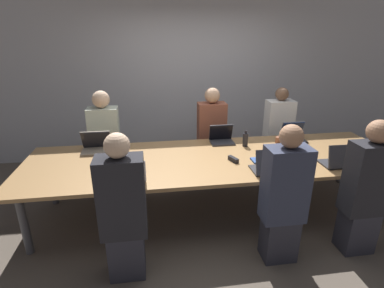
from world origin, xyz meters
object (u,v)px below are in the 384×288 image
object	(u,v)px
cup_far_right	(278,140)
bottle_far_center	(245,139)
person_far_right	(278,134)
stapler	(233,159)
person_near_midright	(284,198)
laptop_near_right	(340,160)
person_near_left	(123,211)
cup_near_right	(360,159)
laptop_far_center	(221,137)
person_near_right	(365,191)
laptop_far_right	(293,135)
person_far_center	(211,136)
laptop_near_midright	(270,166)
laptop_near_left	(130,175)
bottle_near_right	(351,150)
person_far_left	(106,142)
laptop_far_left	(96,145)

from	to	relation	value
cup_far_right	bottle_far_center	world-z (taller)	bottle_far_center
person_far_right	stapler	bearing A→B (deg)	-133.69
person_near_midright	laptop_near_right	bearing A→B (deg)	-151.31
cup_far_right	person_near_left	xyz separation A→B (m)	(-1.96, -1.28, -0.10)
laptop_near_right	cup_near_right	bearing A→B (deg)	-169.25
laptop_far_center	person_near_midright	xyz separation A→B (m)	(0.26, -1.41, -0.12)
person_near_right	laptop_far_right	distance (m)	1.36
person_far_center	laptop_near_midright	xyz separation A→B (m)	(0.33, -1.38, 0.13)
cup_far_right	stapler	world-z (taller)	cup_far_right
person_near_right	laptop_near_midright	bearing A→B (deg)	-27.77
person_near_right	laptop_near_left	xyz separation A→B (m)	(-2.26, 0.46, 0.12)
laptop_far_center	person_near_midright	size ratio (longest dim) A/B	0.23
bottle_near_right	person_near_left	bearing A→B (deg)	-165.45
laptop_near_right	laptop_far_right	bearing A→B (deg)	-82.39
person_near_midright	laptop_far_center	bearing A→B (deg)	-79.67
laptop_near_right	laptop_near_left	distance (m)	2.27
cup_far_right	laptop_near_midright	bearing A→B (deg)	-118.91
laptop_far_right	person_far_right	world-z (taller)	person_far_right
person_near_right	stapler	world-z (taller)	person_near_right
person_far_right	stapler	xyz separation A→B (m)	(-1.00, -1.05, 0.09)
laptop_near_right	laptop_far_center	world-z (taller)	laptop_near_right
laptop_far_right	laptop_far_center	size ratio (longest dim) A/B	0.99
person_far_left	person_far_center	bearing A→B (deg)	2.47
person_near_right	laptop_near_left	world-z (taller)	person_near_right
bottle_far_center	person_near_left	size ratio (longest dim) A/B	0.15
bottle_near_right	bottle_far_center	distance (m)	1.23
person_near_midright	laptop_near_left	xyz separation A→B (m)	(-1.43, 0.46, 0.12)
laptop_far_right	stapler	xyz separation A→B (m)	(-1.00, -0.59, -0.05)
person_far_center	laptop_near_midright	bearing A→B (deg)	-76.34
person_far_center	stapler	size ratio (longest dim) A/B	8.98
bottle_near_right	person_near_midright	size ratio (longest dim) A/B	0.16
laptop_far_left	bottle_near_right	bearing A→B (deg)	-12.64
person_far_center	laptop_near_left	world-z (taller)	person_far_center
laptop_near_right	laptop_near_left	size ratio (longest dim) A/B	1.08
person_far_right	person_far_center	xyz separation A→B (m)	(-1.04, -0.01, 0.02)
cup_near_right	laptop_far_left	bearing A→B (deg)	164.87
laptop_far_left	bottle_far_center	xyz separation A→B (m)	(1.89, -0.11, 0.02)
person_near_right	laptop_far_center	xyz separation A→B (m)	(-1.09, 1.41, 0.12)
bottle_near_right	stapler	world-z (taller)	bottle_near_right
person_near_midright	cup_far_right	bearing A→B (deg)	-111.07
laptop_far_center	person_near_left	size ratio (longest dim) A/B	0.23
laptop_near_left	cup_near_right	bearing A→B (deg)	-178.70
bottle_far_center	person_near_right	bearing A→B (deg)	-56.16
bottle_near_right	person_near_midright	world-z (taller)	person_near_midright
laptop_near_right	person_far_left	world-z (taller)	person_far_left
bottle_near_right	person_far_left	size ratio (longest dim) A/B	0.16
laptop_far_center	person_near_right	bearing A→B (deg)	-52.24
laptop_far_right	person_near_right	bearing A→B (deg)	-85.53
laptop_far_right	cup_near_right	bearing A→B (deg)	-63.96
person_far_right	person_near_midright	size ratio (longest dim) A/B	0.99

